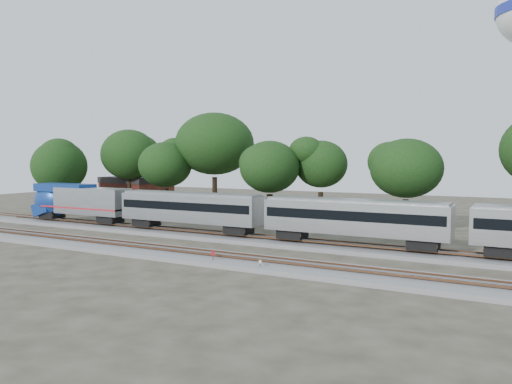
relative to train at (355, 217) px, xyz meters
The scene contains 15 objects.
ground 16.69m from the train, 158.51° to the right, with size 160.00×160.00×0.00m, color #383328.
track_far 15.53m from the train, behind, with size 160.00×5.00×0.73m.
track_near 18.47m from the train, 146.73° to the right, with size 160.00×5.00×0.73m.
train is the anchor object (origin of this frame).
switch_stand_red 14.41m from the train, 125.56° to the right, with size 0.37×0.07×1.15m.
switch_stand_white 12.67m from the train, 107.81° to the right, with size 0.28×0.13×0.93m.
switch_lever 15.24m from the train, 127.11° to the right, with size 0.50×0.30×0.30m, color #512D19.
brick_building 49.95m from the train, 155.30° to the left, with size 12.21×9.49×5.35m.
tree_0 49.69m from the train, behind, with size 7.50×7.50×10.57m.
tree_1 46.35m from the train, 158.95° to the left, with size 9.32×9.32×13.15m.
tree_2 35.64m from the train, 158.12° to the left, with size 7.77×7.77×10.96m.
tree_3 33.00m from the train, 147.10° to the left, with size 10.90×10.90×15.37m.
tree_4 18.96m from the train, 142.44° to the left, with size 7.65×7.65×10.79m.
tree_5 18.71m from the train, 121.23° to the left, with size 7.98×7.98×11.25m.
tree_6 12.48m from the train, 79.21° to the left, with size 7.64×7.64×10.77m.
Camera 1 is at (29.02, -38.98, 8.75)m, focal length 35.00 mm.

